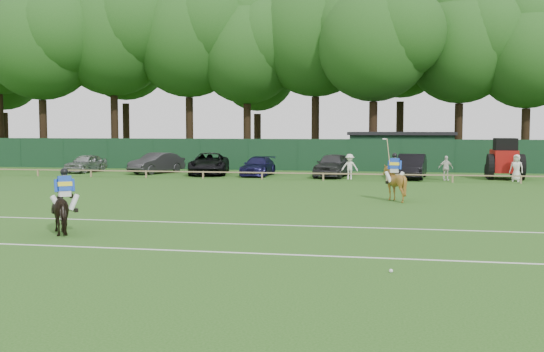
% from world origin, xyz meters
% --- Properties ---
extents(ground, '(160.00, 160.00, 0.00)m').
position_xyz_m(ground, '(0.00, 0.00, 0.00)').
color(ground, '#1E4C14').
rests_on(ground, ground).
extents(horse_dark, '(1.73, 1.90, 1.50)m').
position_xyz_m(horse_dark, '(-4.91, -3.91, 0.75)').
color(horse_dark, black).
rests_on(horse_dark, ground).
extents(horse_chestnut, '(1.58, 1.72, 1.66)m').
position_xyz_m(horse_chestnut, '(5.43, 7.25, 0.83)').
color(horse_chestnut, brown).
rests_on(horse_chestnut, ground).
extents(sedan_silver, '(2.06, 4.19, 1.38)m').
position_xyz_m(sedan_silver, '(-17.52, 22.21, 0.69)').
color(sedan_silver, '#9EA2A3').
rests_on(sedan_silver, ground).
extents(sedan_grey, '(3.24, 4.89, 1.52)m').
position_xyz_m(sedan_grey, '(-11.84, 22.13, 0.76)').
color(sedan_grey, '#2E2E30').
rests_on(sedan_grey, ground).
extents(suv_black, '(3.61, 6.01, 1.56)m').
position_xyz_m(suv_black, '(-7.66, 21.67, 0.78)').
color(suv_black, black).
rests_on(suv_black, ground).
extents(sedan_navy, '(1.94, 4.57, 1.31)m').
position_xyz_m(sedan_navy, '(-3.96, 21.27, 0.66)').
color(sedan_navy, '#14123B').
rests_on(sedan_navy, ground).
extents(hatch_grey, '(2.63, 5.05, 1.64)m').
position_xyz_m(hatch_grey, '(1.33, 21.07, 0.82)').
color(hatch_grey, '#323335').
rests_on(hatch_grey, ground).
extents(estate_black, '(2.24, 5.09, 1.63)m').
position_xyz_m(estate_black, '(6.59, 20.76, 0.81)').
color(estate_black, black).
rests_on(estate_black, ground).
extents(spectator_left, '(1.09, 0.66, 1.66)m').
position_xyz_m(spectator_left, '(2.59, 19.28, 0.83)').
color(spectator_left, white).
rests_on(spectator_left, ground).
extents(spectator_mid, '(0.98, 0.55, 1.59)m').
position_xyz_m(spectator_mid, '(8.70, 19.49, 0.79)').
color(spectator_mid, silver).
rests_on(spectator_mid, ground).
extents(spectator_right, '(0.99, 0.85, 1.70)m').
position_xyz_m(spectator_right, '(13.00, 19.52, 0.85)').
color(spectator_right, silver).
rests_on(spectator_right, ground).
extents(rider_dark, '(0.82, 0.69, 1.41)m').
position_xyz_m(rider_dark, '(-4.90, -3.92, 1.44)').
color(rider_dark, silver).
rests_on(rider_dark, ground).
extents(rider_chestnut, '(0.93, 0.66, 2.05)m').
position_xyz_m(rider_chestnut, '(5.43, 7.24, 1.58)').
color(rider_chestnut, silver).
rests_on(rider_chestnut, ground).
extents(polo_ball, '(0.09, 0.09, 0.09)m').
position_xyz_m(polo_ball, '(5.33, -7.62, 0.04)').
color(polo_ball, silver).
rests_on(polo_ball, ground).
extents(pitch_lines, '(60.00, 5.10, 0.01)m').
position_xyz_m(pitch_lines, '(0.00, -3.50, 0.01)').
color(pitch_lines, silver).
rests_on(pitch_lines, ground).
extents(pitch_rail, '(62.10, 0.10, 0.50)m').
position_xyz_m(pitch_rail, '(0.00, 18.00, 0.45)').
color(pitch_rail, '#997F5B').
rests_on(pitch_rail, ground).
extents(perimeter_fence, '(92.08, 0.08, 2.50)m').
position_xyz_m(perimeter_fence, '(0.00, 27.00, 1.25)').
color(perimeter_fence, '#14351E').
rests_on(perimeter_fence, ground).
extents(utility_shed, '(8.40, 4.40, 3.04)m').
position_xyz_m(utility_shed, '(6.00, 30.00, 1.54)').
color(utility_shed, '#14331E').
rests_on(utility_shed, ground).
extents(tree_row, '(96.00, 12.00, 21.00)m').
position_xyz_m(tree_row, '(2.00, 35.00, 0.00)').
color(tree_row, '#26561C').
rests_on(tree_row, ground).
extents(tractor, '(2.26, 3.22, 2.70)m').
position_xyz_m(tractor, '(12.55, 21.32, 1.28)').
color(tractor, maroon).
rests_on(tractor, ground).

